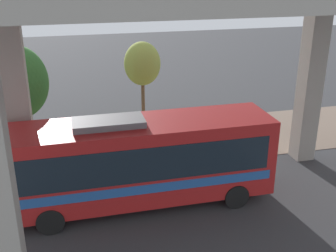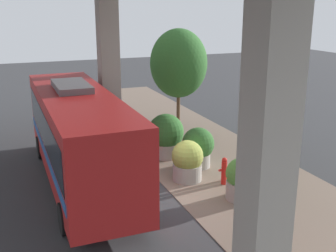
{
  "view_description": "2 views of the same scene",
  "coord_description": "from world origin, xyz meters",
  "px_view_note": "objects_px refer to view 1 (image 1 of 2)",
  "views": [
    {
      "loc": [
        17.34,
        -4.56,
        9.13
      ],
      "look_at": [
        0.82,
        -0.43,
        2.44
      ],
      "focal_mm": 45.0,
      "sensor_mm": 36.0,
      "label": 1
    },
    {
      "loc": [
        5.34,
        13.17,
        6.63
      ],
      "look_at": [
        -1.11,
        -2.92,
        1.64
      ],
      "focal_mm": 45.0,
      "sensor_mm": 36.0,
      "label": 2
    }
  ],
  "objects_px": {
    "planter_extra": "(126,137)",
    "street_tree_far": "(142,64)",
    "planter_middle": "(189,133)",
    "fire_hydrant": "(164,138)",
    "planter_back": "(93,144)",
    "bus": "(138,159)",
    "street_tree_near": "(17,82)",
    "planter_front": "(152,144)"
  },
  "relations": [
    {
      "from": "planter_extra",
      "to": "street_tree_far",
      "type": "xyz_separation_m",
      "value": [
        -2.84,
        1.46,
        3.01
      ]
    },
    {
      "from": "street_tree_far",
      "to": "planter_middle",
      "type": "bearing_deg",
      "value": 34.37
    },
    {
      "from": "planter_middle",
      "to": "fire_hydrant",
      "type": "bearing_deg",
      "value": -93.55
    },
    {
      "from": "planter_back",
      "to": "bus",
      "type": "bearing_deg",
      "value": 19.43
    },
    {
      "from": "fire_hydrant",
      "to": "planter_middle",
      "type": "relative_size",
      "value": 0.71
    },
    {
      "from": "planter_extra",
      "to": "street_tree_near",
      "type": "distance_m",
      "value": 5.84
    },
    {
      "from": "street_tree_near",
      "to": "planter_extra",
      "type": "bearing_deg",
      "value": 76.16
    },
    {
      "from": "planter_back",
      "to": "planter_extra",
      "type": "relative_size",
      "value": 1.15
    },
    {
      "from": "fire_hydrant",
      "to": "planter_extra",
      "type": "xyz_separation_m",
      "value": [
        0.14,
        -2.02,
        0.33
      ]
    },
    {
      "from": "planter_middle",
      "to": "planter_extra",
      "type": "xyz_separation_m",
      "value": [
        0.05,
        -3.36,
        0.13
      ]
    },
    {
      "from": "planter_back",
      "to": "planter_front",
      "type": "bearing_deg",
      "value": 85.67
    },
    {
      "from": "planter_middle",
      "to": "planter_front",
      "type": "bearing_deg",
      "value": -64.67
    },
    {
      "from": "planter_middle",
      "to": "planter_extra",
      "type": "distance_m",
      "value": 3.36
    },
    {
      "from": "planter_middle",
      "to": "planter_back",
      "type": "relative_size",
      "value": 0.77
    },
    {
      "from": "planter_back",
      "to": "street_tree_near",
      "type": "xyz_separation_m",
      "value": [
        -2.01,
        -3.27,
        2.73
      ]
    },
    {
      "from": "fire_hydrant",
      "to": "street_tree_near",
      "type": "height_order",
      "value": "street_tree_near"
    },
    {
      "from": "planter_front",
      "to": "planter_middle",
      "type": "bearing_deg",
      "value": 115.33
    },
    {
      "from": "street_tree_near",
      "to": "fire_hydrant",
      "type": "bearing_deg",
      "value": 81.18
    },
    {
      "from": "planter_middle",
      "to": "planter_back",
      "type": "distance_m",
      "value": 5.12
    },
    {
      "from": "bus",
      "to": "street_tree_far",
      "type": "distance_m",
      "value": 8.13
    },
    {
      "from": "fire_hydrant",
      "to": "street_tree_near",
      "type": "xyz_separation_m",
      "value": [
        -1.08,
        -6.97,
        3.17
      ]
    },
    {
      "from": "planter_middle",
      "to": "street_tree_near",
      "type": "relative_size",
      "value": 0.28
    },
    {
      "from": "fire_hydrant",
      "to": "planter_extra",
      "type": "height_order",
      "value": "planter_extra"
    },
    {
      "from": "planter_back",
      "to": "street_tree_near",
      "type": "bearing_deg",
      "value": -121.6
    },
    {
      "from": "bus",
      "to": "planter_extra",
      "type": "distance_m",
      "value": 5.03
    },
    {
      "from": "planter_front",
      "to": "bus",
      "type": "bearing_deg",
      "value": -19.34
    },
    {
      "from": "planter_extra",
      "to": "street_tree_far",
      "type": "distance_m",
      "value": 4.39
    },
    {
      "from": "planter_extra",
      "to": "planter_middle",
      "type": "bearing_deg",
      "value": 90.93
    },
    {
      "from": "street_tree_far",
      "to": "fire_hydrant",
      "type": "bearing_deg",
      "value": 11.83
    },
    {
      "from": "planter_middle",
      "to": "planter_back",
      "type": "height_order",
      "value": "planter_back"
    },
    {
      "from": "bus",
      "to": "planter_back",
      "type": "distance_m",
      "value": 4.47
    },
    {
      "from": "street_tree_near",
      "to": "planter_front",
      "type": "bearing_deg",
      "value": 69.92
    },
    {
      "from": "planter_middle",
      "to": "street_tree_far",
      "type": "relative_size",
      "value": 0.3
    },
    {
      "from": "planter_front",
      "to": "street_tree_near",
      "type": "height_order",
      "value": "street_tree_near"
    },
    {
      "from": "fire_hydrant",
      "to": "planter_middle",
      "type": "distance_m",
      "value": 1.36
    },
    {
      "from": "planter_back",
      "to": "street_tree_far",
      "type": "distance_m",
      "value": 5.6
    },
    {
      "from": "bus",
      "to": "street_tree_far",
      "type": "height_order",
      "value": "street_tree_far"
    },
    {
      "from": "bus",
      "to": "street_tree_near",
      "type": "xyz_separation_m",
      "value": [
        -6.11,
        -4.71,
        1.71
      ]
    },
    {
      "from": "planter_middle",
      "to": "street_tree_near",
      "type": "xyz_separation_m",
      "value": [
        -1.16,
        -8.31,
        2.98
      ]
    },
    {
      "from": "bus",
      "to": "fire_hydrant",
      "type": "distance_m",
      "value": 5.7
    },
    {
      "from": "planter_back",
      "to": "fire_hydrant",
      "type": "bearing_deg",
      "value": 104.05
    },
    {
      "from": "fire_hydrant",
      "to": "street_tree_near",
      "type": "bearing_deg",
      "value": -98.82
    }
  ]
}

